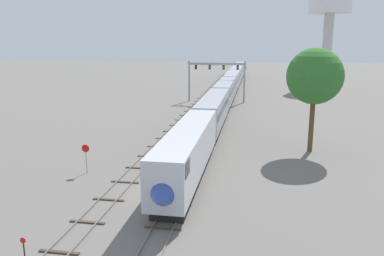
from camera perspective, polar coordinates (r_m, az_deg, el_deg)
name	(u,v)px	position (r m, az deg, el deg)	size (l,w,h in m)	color
ground_plane	(157,193)	(33.00, -5.24, -9.65)	(400.00, 400.00, 0.00)	slate
track_main	(230,95)	(90.51, 5.68, 4.87)	(2.60, 200.00, 0.16)	slate
track_near	(193,109)	(71.49, 0.16, 2.79)	(2.60, 160.00, 0.16)	slate
passenger_train	(229,86)	(86.14, 5.53, 6.17)	(3.04, 124.41, 4.80)	silver
signal_gantry	(217,72)	(80.14, 3.66, 8.27)	(12.10, 0.49, 8.48)	#999BA0
water_tower	(330,9)	(112.69, 19.78, 16.33)	(11.12, 11.12, 25.80)	beige
switch_stand	(24,252)	(25.59, -23.62, -16.51)	(0.36, 0.24, 1.46)	black
stop_sign	(86,155)	(38.43, -15.47, -3.83)	(0.76, 0.08, 2.88)	gray
trackside_tree_left	(315,77)	(45.27, 17.75, 7.28)	(6.29, 6.29, 11.85)	brown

